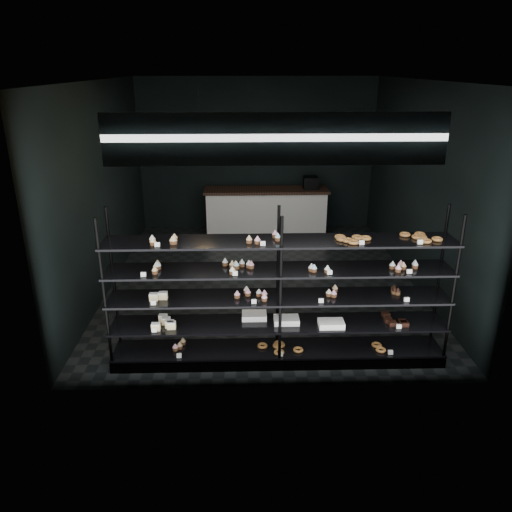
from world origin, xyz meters
The scene contains 5 objects.
room centered at (0.00, 0.00, 1.60)m, with size 5.01×6.01×3.20m.
display_shelf centered at (0.08, -2.45, 0.63)m, with size 4.00×0.50×1.91m.
signage centered at (0.00, -2.93, 2.75)m, with size 3.30×0.05×0.50m.
pendant_lamp centered at (-0.87, -1.03, 2.45)m, with size 0.29×0.29×0.87m.
service_counter centered at (0.20, 2.50, 0.50)m, with size 2.60×0.65×1.23m.
Camera 1 is at (-0.33, -7.74, 3.41)m, focal length 35.00 mm.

